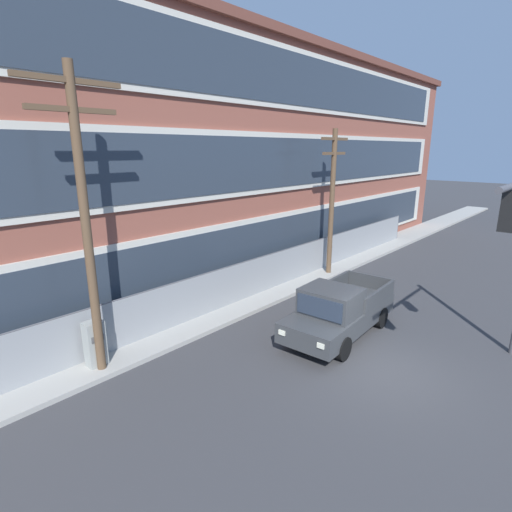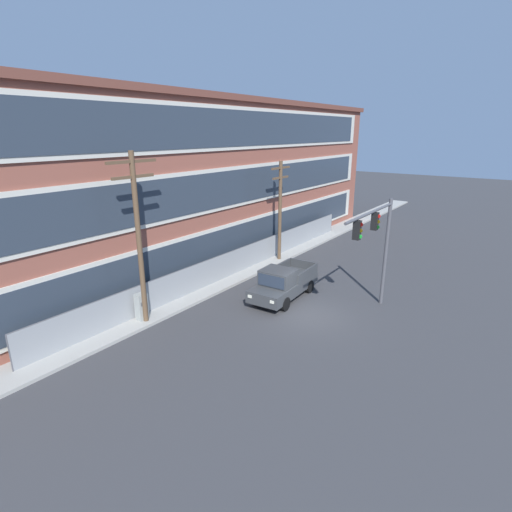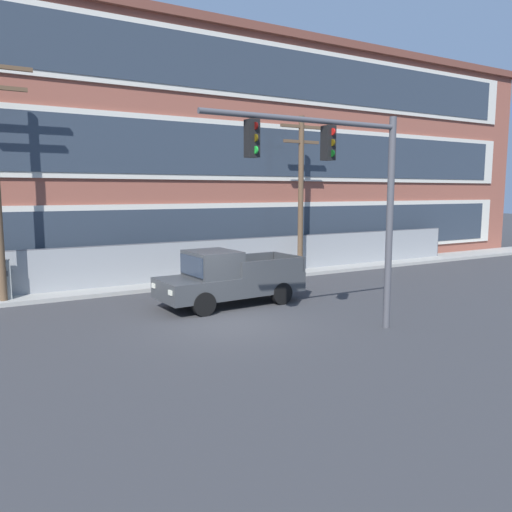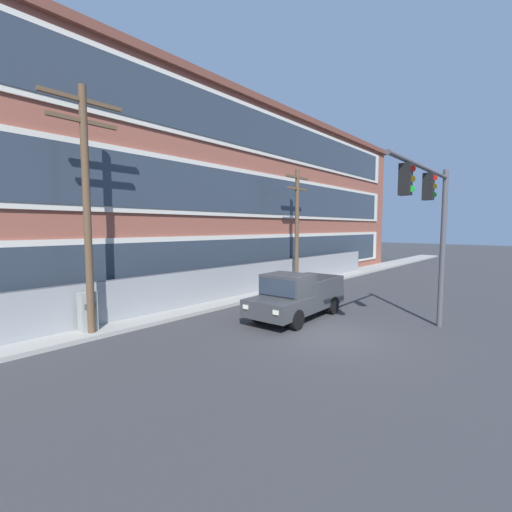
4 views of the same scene
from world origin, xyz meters
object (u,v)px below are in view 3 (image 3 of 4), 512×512
object	(u,v)px
electrical_cabinet	(2,282)
pickup_truck_dark_grey	(228,279)
traffic_signal_mast	(344,178)
utility_pole_midblock	(301,188)

from	to	relation	value
electrical_cabinet	pickup_truck_dark_grey	bearing A→B (deg)	-32.02
pickup_truck_dark_grey	electrical_cabinet	bearing A→B (deg)	147.98
traffic_signal_mast	utility_pole_midblock	size ratio (longest dim) A/B	0.81
traffic_signal_mast	pickup_truck_dark_grey	world-z (taller)	traffic_signal_mast
traffic_signal_mast	pickup_truck_dark_grey	distance (m)	6.21
pickup_truck_dark_grey	electrical_cabinet	xyz separation A→B (m)	(-6.98, 4.37, -0.15)
pickup_truck_dark_grey	electrical_cabinet	size ratio (longest dim) A/B	3.38
utility_pole_midblock	electrical_cabinet	xyz separation A→B (m)	(-13.02, 0.25, -3.42)
pickup_truck_dark_grey	utility_pole_midblock	size ratio (longest dim) A/B	0.71
utility_pole_midblock	electrical_cabinet	distance (m)	13.46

